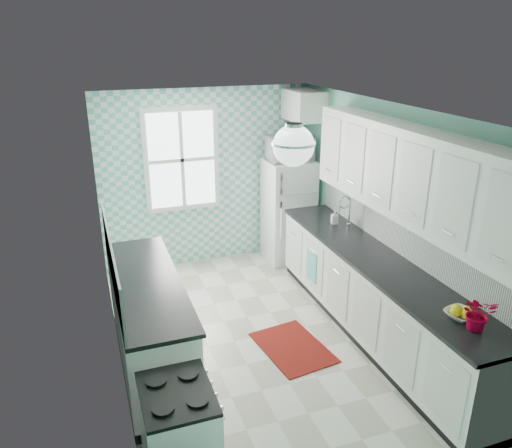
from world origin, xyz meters
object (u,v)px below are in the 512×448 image
object	(u,v)px
potted_plant	(478,314)
microwave	(290,148)
sink	(337,229)
stove	(179,434)
fridge	(288,211)
fruit_bowl	(461,315)
ceiling_light	(294,145)

from	to	relation	value
potted_plant	microwave	bearing A→B (deg)	91.42
potted_plant	sink	bearing A→B (deg)	89.89
microwave	stove	bearing A→B (deg)	59.78
potted_plant	fridge	bearing A→B (deg)	91.42
fruit_bowl	potted_plant	size ratio (longest dim) A/B	0.86
fridge	microwave	size ratio (longest dim) A/B	2.47
stove	microwave	size ratio (longest dim) A/B	1.28
ceiling_light	stove	bearing A→B (deg)	-147.29
sink	microwave	xyz separation A→B (m)	(-0.09, 1.30, 0.73)
fruit_bowl	stove	bearing A→B (deg)	178.43
microwave	potted_plant	bearing A→B (deg)	95.40
stove	potted_plant	distance (m)	2.50
fridge	stove	xyz separation A→B (m)	(-2.31, -3.40, -0.34)
sink	fruit_bowl	bearing A→B (deg)	-86.28
fridge	sink	xyz separation A→B (m)	(0.09, -1.30, 0.18)
fridge	stove	distance (m)	4.12
fridge	fruit_bowl	bearing A→B (deg)	-89.99
sink	fruit_bowl	distance (m)	2.16
fridge	microwave	xyz separation A→B (m)	(0.00, 0.00, 0.92)
stove	potted_plant	xyz separation A→B (m)	(2.40, -0.24, 0.67)
microwave	ceiling_light	bearing A→B (deg)	71.08
ceiling_light	microwave	xyz separation A→B (m)	(1.11, 2.63, -0.65)
fruit_bowl	potted_plant	distance (m)	0.21
sink	microwave	size ratio (longest dim) A/B	0.87
fridge	stove	size ratio (longest dim) A/B	1.93
ceiling_light	sink	distance (m)	2.27
sink	fruit_bowl	world-z (taller)	sink
stove	fruit_bowl	size ratio (longest dim) A/B	3.12
ceiling_light	stove	xyz separation A→B (m)	(-1.20, -0.77, -1.91)
stove	sink	world-z (taller)	sink
ceiling_light	sink	bearing A→B (deg)	47.73
fruit_bowl	ceiling_light	bearing A→B (deg)	145.14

